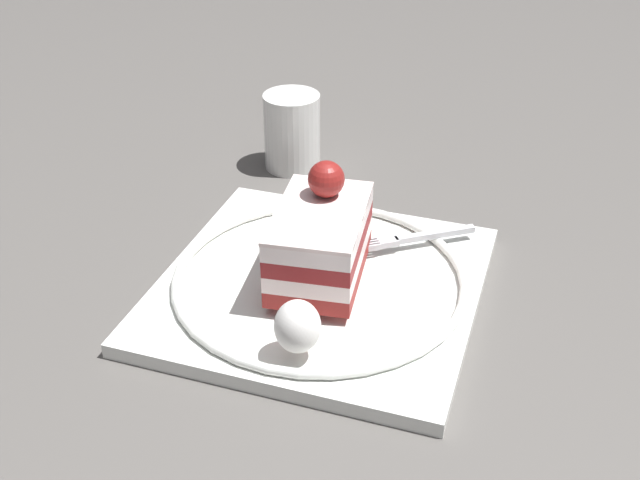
{
  "coord_description": "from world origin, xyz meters",
  "views": [
    {
      "loc": [
        0.45,
        0.04,
        0.36
      ],
      "look_at": [
        -0.03,
        -0.01,
        0.05
      ],
      "focal_mm": 44.4,
      "sensor_mm": 36.0,
      "label": 1
    }
  ],
  "objects": [
    {
      "name": "ground_plane",
      "position": [
        0.0,
        0.0,
        0.0
      ],
      "size": [
        2.4,
        2.4,
        0.0
      ],
      "primitive_type": "plane",
      "color": "#585451"
    },
    {
      "name": "dessert_plate",
      "position": [
        -0.03,
        -0.01,
        0.01
      ],
      "size": [
        0.28,
        0.28,
        0.02
      ],
      "color": "white",
      "rests_on": "ground_plane"
    },
    {
      "name": "cake_slice",
      "position": [
        -0.03,
        -0.01,
        0.05
      ],
      "size": [
        0.11,
        0.07,
        0.08
      ],
      "color": "maroon",
      "rests_on": "dessert_plate"
    },
    {
      "name": "whipped_cream_dollop",
      "position": [
        0.06,
        -0.02,
        0.04
      ],
      "size": [
        0.03,
        0.03,
        0.04
      ],
      "primitive_type": "ellipsoid",
      "color": "white",
      "rests_on": "dessert_plate"
    },
    {
      "name": "fork",
      "position": [
        -0.08,
        0.05,
        0.02
      ],
      "size": [
        0.05,
        0.1,
        0.0
      ],
      "color": "silver",
      "rests_on": "dessert_plate"
    },
    {
      "name": "drink_glass_far",
      "position": [
        -0.24,
        -0.07,
        0.03
      ],
      "size": [
        0.05,
        0.05,
        0.07
      ],
      "color": "white",
      "rests_on": "ground_plane"
    }
  ]
}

